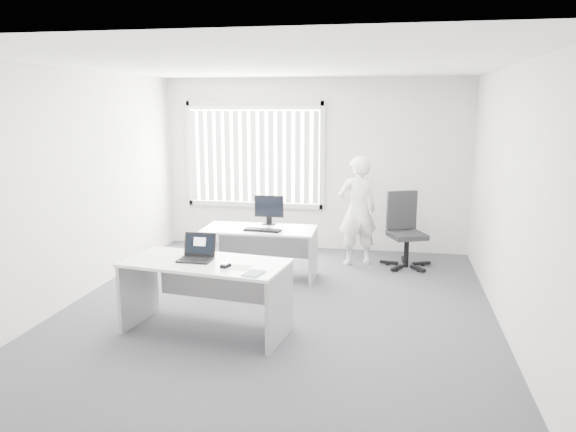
% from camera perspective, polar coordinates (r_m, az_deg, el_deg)
% --- Properties ---
extents(ground, '(6.00, 6.00, 0.00)m').
position_cam_1_polar(ground, '(6.68, -1.16, -9.60)').
color(ground, '#55555D').
rests_on(ground, ground).
extents(wall_back, '(5.00, 0.02, 2.80)m').
position_cam_1_polar(wall_back, '(9.24, 2.68, 5.22)').
color(wall_back, silver).
rests_on(wall_back, ground).
extents(wall_front, '(5.00, 0.02, 2.80)m').
position_cam_1_polar(wall_front, '(3.50, -11.52, -5.30)').
color(wall_front, silver).
rests_on(wall_front, ground).
extents(wall_left, '(0.02, 6.00, 2.80)m').
position_cam_1_polar(wall_left, '(7.25, -20.94, 2.78)').
color(wall_left, silver).
rests_on(wall_left, ground).
extents(wall_right, '(0.02, 6.00, 2.80)m').
position_cam_1_polar(wall_right, '(6.29, 21.67, 1.51)').
color(wall_right, silver).
rests_on(wall_right, ground).
extents(ceiling, '(5.00, 6.00, 0.02)m').
position_cam_1_polar(ceiling, '(6.25, -1.27, 15.13)').
color(ceiling, white).
rests_on(ceiling, wall_back).
extents(window, '(2.32, 0.06, 1.76)m').
position_cam_1_polar(window, '(9.38, -3.44, 6.22)').
color(window, beige).
rests_on(window, wall_back).
extents(blinds, '(2.20, 0.10, 1.50)m').
position_cam_1_polar(blinds, '(9.33, -3.53, 6.00)').
color(blinds, white).
rests_on(blinds, wall_back).
extents(desk_near, '(1.79, 1.02, 0.77)m').
position_cam_1_polar(desk_near, '(5.99, -8.37, -6.57)').
color(desk_near, white).
rests_on(desk_near, ground).
extents(desk_far, '(1.55, 0.75, 0.70)m').
position_cam_1_polar(desk_far, '(7.78, -2.89, -2.66)').
color(desk_far, white).
rests_on(desk_far, ground).
extents(office_chair, '(0.83, 0.83, 1.11)m').
position_cam_1_polar(office_chair, '(8.51, 11.81, -2.77)').
color(office_chair, black).
rests_on(office_chair, ground).
extents(person, '(0.70, 0.59, 1.64)m').
position_cam_1_polar(person, '(8.41, 7.08, 0.54)').
color(person, white).
rests_on(person, ground).
extents(laptop, '(0.35, 0.31, 0.27)m').
position_cam_1_polar(laptop, '(5.92, -9.45, -3.27)').
color(laptop, black).
rests_on(laptop, desk_near).
extents(paper_sheet, '(0.31, 0.23, 0.00)m').
position_cam_1_polar(paper_sheet, '(5.68, -5.29, -5.22)').
color(paper_sheet, white).
rests_on(paper_sheet, desk_near).
extents(mouse, '(0.10, 0.13, 0.05)m').
position_cam_1_polar(mouse, '(5.68, -6.36, -4.97)').
color(mouse, '#BABABD').
rests_on(mouse, paper_sheet).
extents(booklet, '(0.21, 0.25, 0.01)m').
position_cam_1_polar(booklet, '(5.45, -3.49, -5.84)').
color(booklet, white).
rests_on(booklet, desk_near).
extents(keyboard, '(0.52, 0.22, 0.02)m').
position_cam_1_polar(keyboard, '(7.56, -2.61, -1.45)').
color(keyboard, black).
rests_on(keyboard, desk_far).
extents(monitor, '(0.42, 0.13, 0.42)m').
position_cam_1_polar(monitor, '(7.94, -1.94, 0.63)').
color(monitor, black).
rests_on(monitor, desk_far).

